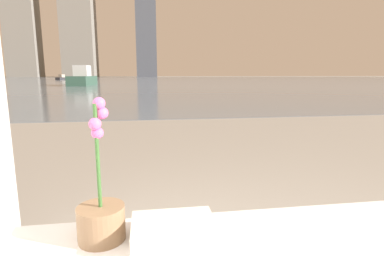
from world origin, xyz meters
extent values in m
cylinder|color=#8C6B4C|center=(-0.46, 0.82, 0.60)|extent=(0.15, 0.15, 0.12)
cylinder|color=#38662D|center=(-0.46, 0.82, 0.83)|extent=(0.01, 0.01, 0.34)
sphere|color=pink|center=(-0.45, 0.83, 1.00)|extent=(0.04, 0.04, 0.04)
sphere|color=pink|center=(-0.44, 0.84, 0.96)|extent=(0.04, 0.04, 0.04)
sphere|color=pink|center=(-0.46, 0.82, 0.93)|extent=(0.04, 0.04, 0.04)
sphere|color=pink|center=(-0.46, 0.83, 0.90)|extent=(0.04, 0.04, 0.04)
cube|color=silver|center=(-0.22, 0.76, 0.56)|extent=(0.27, 0.18, 0.04)
cube|color=silver|center=(-0.22, 0.76, 0.60)|extent=(0.27, 0.18, 0.04)
cube|color=slate|center=(0.00, 62.00, 0.01)|extent=(180.00, 110.00, 0.01)
cube|color=#335647|center=(-6.30, 30.23, 0.45)|extent=(1.96, 5.13, 0.89)
cube|color=silver|center=(-6.30, 30.23, 1.40)|extent=(1.35, 1.95, 1.01)
cube|color=#2D2D33|center=(-16.07, 60.44, 0.25)|extent=(1.77, 2.87, 0.48)
cube|color=#B2A893|center=(-16.07, 60.44, 0.76)|extent=(0.97, 1.18, 0.54)
camera|label=1|loc=(-0.30, -0.13, 1.09)|focal=28.00mm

